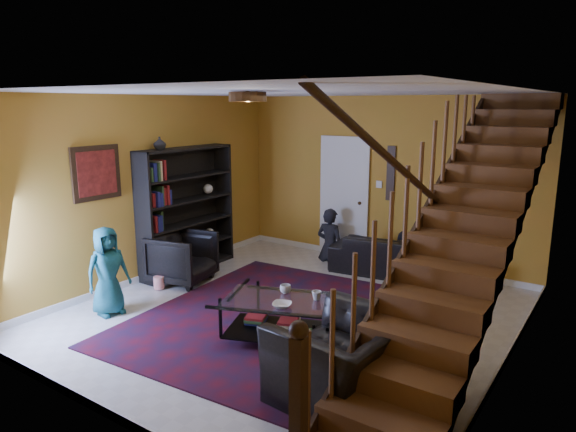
# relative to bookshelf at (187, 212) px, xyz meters

# --- Properties ---
(floor) EXTENTS (5.50, 5.50, 0.00)m
(floor) POSITION_rel_bookshelf_xyz_m (2.40, -0.60, -0.96)
(floor) COLOR beige
(floor) RESTS_ON ground
(room) EXTENTS (5.50, 5.50, 5.50)m
(room) POSITION_rel_bookshelf_xyz_m (1.07, 0.73, -0.91)
(room) COLOR #BE7A2A
(room) RESTS_ON ground
(staircase) EXTENTS (0.95, 5.02, 3.18)m
(staircase) POSITION_rel_bookshelf_xyz_m (4.53, -0.60, 0.43)
(staircase) COLOR brown
(staircase) RESTS_ON floor
(bookshelf) EXTENTS (0.35, 1.80, 2.00)m
(bookshelf) POSITION_rel_bookshelf_xyz_m (0.00, 0.00, 0.00)
(bookshelf) COLOR black
(bookshelf) RESTS_ON floor
(door) EXTENTS (0.82, 0.05, 2.05)m
(door) POSITION_rel_bookshelf_xyz_m (1.70, 2.12, 0.06)
(door) COLOR silver
(door) RESTS_ON floor
(framed_picture) EXTENTS (0.04, 0.74, 0.74)m
(framed_picture) POSITION_rel_bookshelf_xyz_m (-0.17, -1.50, 0.79)
(framed_picture) COLOR maroon
(framed_picture) RESTS_ON room
(wall_hanging) EXTENTS (0.14, 0.03, 0.90)m
(wall_hanging) POSITION_rel_bookshelf_xyz_m (2.55, 2.13, 0.59)
(wall_hanging) COLOR black
(wall_hanging) RESTS_ON room
(ceiling_fixture) EXTENTS (0.40, 0.40, 0.10)m
(ceiling_fixture) POSITION_rel_bookshelf_xyz_m (2.40, -1.40, 1.78)
(ceiling_fixture) COLOR #3F2814
(ceiling_fixture) RESTS_ON room
(rug) EXTENTS (3.49, 3.93, 0.02)m
(rug) POSITION_rel_bookshelf_xyz_m (2.39, -0.82, -0.96)
(rug) COLOR #440C17
(rug) RESTS_ON floor
(sofa) EXTENTS (2.19, 1.08, 0.61)m
(sofa) POSITION_rel_bookshelf_xyz_m (2.93, 1.70, -0.66)
(sofa) COLOR black
(sofa) RESTS_ON floor
(armchair_left) EXTENTS (1.00, 0.99, 0.77)m
(armchair_left) POSITION_rel_bookshelf_xyz_m (0.35, -0.49, -0.58)
(armchair_left) COLOR black
(armchair_left) RESTS_ON floor
(armchair_right) EXTENTS (1.14, 1.27, 0.77)m
(armchair_right) POSITION_rel_bookshelf_xyz_m (3.86, -1.91, -0.58)
(armchair_right) COLOR black
(armchair_right) RESTS_ON floor
(person_adult_a) EXTENTS (0.50, 0.33, 1.37)m
(person_adult_a) POSITION_rel_bookshelf_xyz_m (1.65, 1.75, -0.73)
(person_adult_a) COLOR black
(person_adult_a) RESTS_ON sofa
(person_adult_b) EXTENTS (0.60, 0.49, 1.16)m
(person_adult_b) POSITION_rel_bookshelf_xyz_m (2.98, 1.75, -0.84)
(person_adult_b) COLOR black
(person_adult_b) RESTS_ON sofa
(person_child) EXTENTS (0.46, 0.62, 1.16)m
(person_child) POSITION_rel_bookshelf_xyz_m (0.45, -1.88, -0.39)
(person_child) COLOR #1B5F68
(person_child) RESTS_ON armchair_left
(coffee_table) EXTENTS (1.51, 1.20, 0.50)m
(coffee_table) POSITION_rel_bookshelf_xyz_m (2.76, -1.27, -0.67)
(coffee_table) COLOR black
(coffee_table) RESTS_ON floor
(cup_a) EXTENTS (0.17, 0.17, 0.10)m
(cup_a) POSITION_rel_bookshelf_xyz_m (2.67, -1.08, -0.41)
(cup_a) COLOR #999999
(cup_a) RESTS_ON coffee_table
(cup_b) EXTENTS (0.13, 0.13, 0.10)m
(cup_b) POSITION_rel_bookshelf_xyz_m (3.08, -1.06, -0.41)
(cup_b) COLOR #999999
(cup_b) RESTS_ON coffee_table
(bowl) EXTENTS (0.27, 0.27, 0.05)m
(bowl) POSITION_rel_bookshelf_xyz_m (2.88, -1.46, -0.44)
(bowl) COLOR #999999
(bowl) RESTS_ON coffee_table
(vase) EXTENTS (0.18, 0.18, 0.19)m
(vase) POSITION_rel_bookshelf_xyz_m (-0.00, -0.50, 1.13)
(vase) COLOR #999999
(vase) RESTS_ON bookshelf
(popcorn_bucket) EXTENTS (0.16, 0.16, 0.18)m
(popcorn_bucket) POSITION_rel_bookshelf_xyz_m (0.30, -0.93, -0.86)
(popcorn_bucket) COLOR red
(popcorn_bucket) RESTS_ON rug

